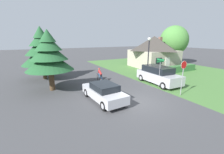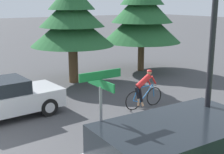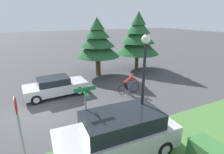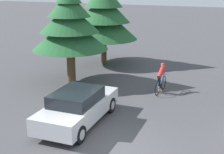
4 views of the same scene
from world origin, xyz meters
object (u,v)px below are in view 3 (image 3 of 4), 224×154
Objects in this scene: street_lamp at (144,72)px; conifer_tall_near at (97,42)px; sedan_left_lane at (55,86)px; street_name_sign at (86,107)px; conifer_tall_far at (138,38)px; stop_sign at (18,121)px; cyclist at (129,84)px; parked_suv_right at (118,134)px.

street_lamp is 0.89× the size of conifer_tall_near.
street_lamp is at bearing -71.15° from sedan_left_lane.
street_name_sign reaches higher than sedan_left_lane.
street_lamp is 0.81× the size of conifer_tall_far.
conifer_tall_far is (-10.15, 6.49, 0.09)m from street_lamp.
cyclist is at bearing -57.28° from stop_sign.
sedan_left_lane is at bearing 159.99° from cyclist.
parked_suv_right is 0.92× the size of conifer_tall_near.
cyclist is 5.72m from conifer_tall_near.
sedan_left_lane is 5.38m from cyclist.
street_name_sign is at bearing -89.78° from sedan_left_lane.
conifer_tall_far is (-9.56, 8.86, 1.46)m from street_name_sign.
parked_suv_right is 1.79× the size of street_name_sign.
stop_sign reaches higher than street_name_sign.
conifer_tall_far reaches higher than street_name_sign.
street_name_sign is (-0.07, 2.46, -0.10)m from stop_sign.
sedan_left_lane is at bearing -55.37° from conifer_tall_near.
stop_sign is 2.46m from street_name_sign.
conifer_tall_far reaches higher than parked_suv_right.
parked_suv_right is 1.72× the size of stop_sign.
conifer_tall_near is at bearing 169.58° from street_lamp.
cyclist is 0.63× the size of street_name_sign.
cyclist is 6.28m from parked_suv_right.
street_lamp is at bearing -94.67° from stop_sign.
conifer_tall_far reaches higher than street_lamp.
cyclist is 0.33× the size of conifer_tall_near.
sedan_left_lane is at bearing 103.38° from parked_suv_right.
cyclist reaches higher than sedan_left_lane.
conifer_tall_near is at bearing -87.06° from conifer_tall_far.
stop_sign reaches higher than sedan_left_lane.
street_name_sign is at bearing 140.29° from parked_suv_right.
conifer_tall_far is at bearing 16.85° from sedan_left_lane.
parked_suv_right is 2.75m from street_lamp.
street_name_sign is 0.52× the size of conifer_tall_near.
sedan_left_lane is 10.22m from conifer_tall_far.
street_lamp is 1.73× the size of street_name_sign.
conifer_tall_near is (-9.38, 6.65, 1.23)m from stop_sign.
conifer_tall_near reaches higher than parked_suv_right.
parked_suv_right is at bearing -76.33° from street_lamp.
conifer_tall_far is at bearing 55.32° from parked_suv_right.
cyclist is at bearing -38.40° from conifer_tall_far.
stop_sign is 14.92m from conifer_tall_far.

